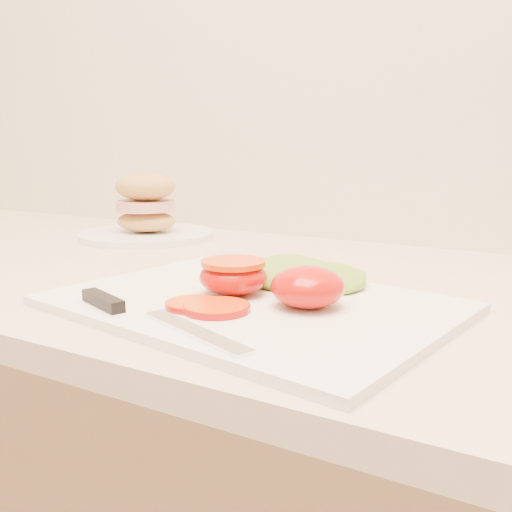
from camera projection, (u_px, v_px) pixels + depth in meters
The scene contains 9 objects.
cutting_board at pixel (251, 304), 0.60m from camera, with size 0.40×0.29×0.01m, color white.
tomato_half_dome at pixel (308, 287), 0.57m from camera, with size 0.08×0.08×0.04m, color #B90404.
tomato_half_cut at pixel (233, 275), 0.62m from camera, with size 0.08×0.08×0.04m.
tomato_slice_0 at pixel (217, 308), 0.56m from camera, with size 0.06×0.06×0.01m, color #DA540D.
tomato_slice_1 at pixel (194, 304), 0.57m from camera, with size 0.06×0.06×0.01m, color #DA540D.
lettuce_leaf_0 at pixel (285, 272), 0.67m from camera, with size 0.13×0.09×0.02m, color #80A72C.
lettuce_leaf_1 at pixel (324, 278), 0.65m from camera, with size 0.11×0.08×0.02m, color #80A72C.
knife at pixel (136, 312), 0.54m from camera, with size 0.24×0.07×0.01m.
sandwich_plate at pixel (146, 215), 1.05m from camera, with size 0.25×0.25×0.12m.
Camera 1 is at (0.10, 1.04, 1.10)m, focal length 40.00 mm.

